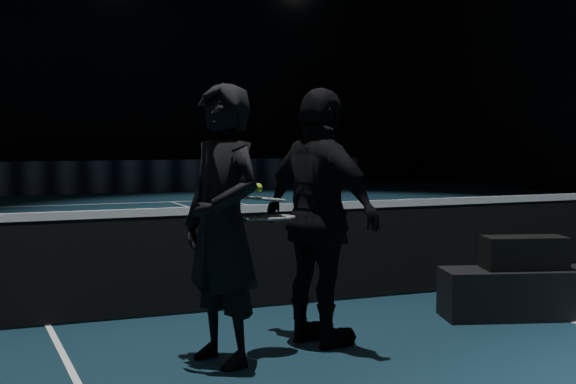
{
  "coord_description": "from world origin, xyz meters",
  "views": [
    {
      "loc": [
        -0.7,
        -6.8,
        1.57
      ],
      "look_at": [
        1.53,
        -1.5,
        1.17
      ],
      "focal_mm": 50.0,
      "sensor_mm": 36.0,
      "label": 1
    }
  ],
  "objects_px": {
    "player_b": "(320,217)",
    "racket_lower": "(276,217)",
    "racket_bag": "(524,253)",
    "player_a": "(223,225)",
    "player_bench": "(524,293)",
    "racket_upper": "(268,199)",
    "tennis_balls": "(253,185)"
  },
  "relations": [
    {
      "from": "player_b",
      "to": "racket_lower",
      "type": "height_order",
      "value": "player_b"
    },
    {
      "from": "player_b",
      "to": "racket_lower",
      "type": "relative_size",
      "value": 2.84
    },
    {
      "from": "racket_bag",
      "to": "player_a",
      "type": "height_order",
      "value": "player_a"
    },
    {
      "from": "player_bench",
      "to": "racket_upper",
      "type": "relative_size",
      "value": 2.08
    },
    {
      "from": "racket_upper",
      "to": "tennis_balls",
      "type": "bearing_deg",
      "value": -170.43
    },
    {
      "from": "player_a",
      "to": "player_b",
      "type": "xyz_separation_m",
      "value": [
        0.83,
        0.18,
        0.0
      ]
    },
    {
      "from": "player_a",
      "to": "racket_lower",
      "type": "xyz_separation_m",
      "value": [
        0.44,
        0.1,
        0.02
      ]
    },
    {
      "from": "player_bench",
      "to": "racket_lower",
      "type": "bearing_deg",
      "value": -157.33
    },
    {
      "from": "player_a",
      "to": "player_b",
      "type": "relative_size",
      "value": 1.0
    },
    {
      "from": "racket_lower",
      "to": "racket_upper",
      "type": "distance_m",
      "value": 0.15
    },
    {
      "from": "player_a",
      "to": "player_b",
      "type": "bearing_deg",
      "value": 82.37
    },
    {
      "from": "player_a",
      "to": "player_b",
      "type": "height_order",
      "value": "same"
    },
    {
      "from": "racket_lower",
      "to": "player_b",
      "type": "bearing_deg",
      "value": 0.0
    },
    {
      "from": "player_a",
      "to": "player_bench",
      "type": "bearing_deg",
      "value": 76.26
    },
    {
      "from": "player_bench",
      "to": "racket_bag",
      "type": "bearing_deg",
      "value": 0.0
    },
    {
      "from": "tennis_balls",
      "to": "racket_upper",
      "type": "bearing_deg",
      "value": 26.12
    },
    {
      "from": "player_a",
      "to": "tennis_balls",
      "type": "xyz_separation_m",
      "value": [
        0.25,
        0.06,
        0.26
      ]
    },
    {
      "from": "racket_bag",
      "to": "racket_lower",
      "type": "distance_m",
      "value": 2.45
    },
    {
      "from": "player_b",
      "to": "tennis_balls",
      "type": "distance_m",
      "value": 0.65
    },
    {
      "from": "tennis_balls",
      "to": "racket_bag",
      "type": "bearing_deg",
      "value": 5.73
    },
    {
      "from": "player_bench",
      "to": "tennis_balls",
      "type": "distance_m",
      "value": 2.8
    },
    {
      "from": "racket_bag",
      "to": "tennis_balls",
      "type": "xyz_separation_m",
      "value": [
        -2.59,
        -0.26,
        0.66
      ]
    },
    {
      "from": "player_a",
      "to": "racket_upper",
      "type": "bearing_deg",
      "value": 88.08
    },
    {
      "from": "racket_bag",
      "to": "player_a",
      "type": "distance_m",
      "value": 2.89
    },
    {
      "from": "player_b",
      "to": "racket_upper",
      "type": "relative_size",
      "value": 2.84
    },
    {
      "from": "tennis_balls",
      "to": "player_bench",
      "type": "bearing_deg",
      "value": 5.73
    },
    {
      "from": "player_a",
      "to": "tennis_balls",
      "type": "bearing_deg",
      "value": 83.49
    },
    {
      "from": "racket_bag",
      "to": "player_b",
      "type": "relative_size",
      "value": 0.37
    },
    {
      "from": "racket_bag",
      "to": "racket_upper",
      "type": "bearing_deg",
      "value": -158.1
    },
    {
      "from": "player_b",
      "to": "tennis_balls",
      "type": "bearing_deg",
      "value": 82.85
    },
    {
      "from": "player_a",
      "to": "player_b",
      "type": "distance_m",
      "value": 0.85
    },
    {
      "from": "player_bench",
      "to": "player_a",
      "type": "height_order",
      "value": "player_a"
    }
  ]
}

